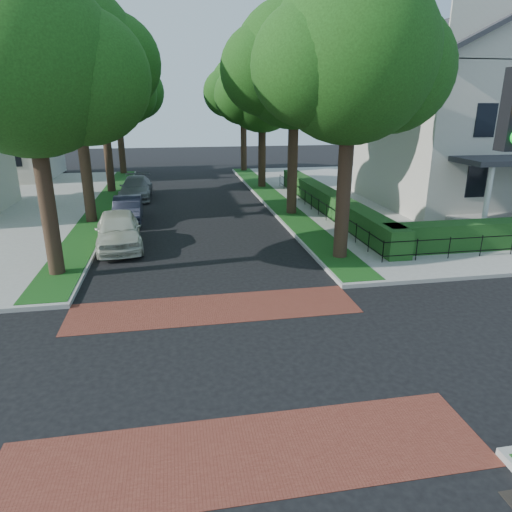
# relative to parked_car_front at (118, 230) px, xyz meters

# --- Properties ---
(ground) EXTENTS (120.00, 120.00, 0.00)m
(ground) POSITION_rel_parked_car_front_xyz_m (3.60, -10.40, -0.81)
(ground) COLOR black
(ground) RESTS_ON ground
(sidewalk_ne) EXTENTS (30.00, 30.00, 0.15)m
(sidewalk_ne) POSITION_rel_parked_car_front_xyz_m (23.10, 8.60, -0.74)
(sidewalk_ne) COLOR gray
(sidewalk_ne) RESTS_ON ground
(crosswalk_far) EXTENTS (9.00, 2.20, 0.01)m
(crosswalk_far) POSITION_rel_parked_car_front_xyz_m (3.60, -7.20, -0.81)
(crosswalk_far) COLOR maroon
(crosswalk_far) RESTS_ON ground
(crosswalk_near) EXTENTS (9.00, 2.20, 0.01)m
(crosswalk_near) POSITION_rel_parked_car_front_xyz_m (3.60, -13.60, -0.81)
(crosswalk_near) COLOR maroon
(crosswalk_near) RESTS_ON ground
(grass_strip_ne) EXTENTS (1.60, 29.80, 0.02)m
(grass_strip_ne) POSITION_rel_parked_car_front_xyz_m (9.00, 8.70, -0.65)
(grass_strip_ne) COLOR #154213
(grass_strip_ne) RESTS_ON sidewalk_ne
(grass_strip_nw) EXTENTS (1.60, 29.80, 0.02)m
(grass_strip_nw) POSITION_rel_parked_car_front_xyz_m (-1.80, 8.70, -0.65)
(grass_strip_nw) COLOR #154213
(grass_strip_nw) RESTS_ON sidewalk_nw
(tree_right_near) EXTENTS (7.75, 6.67, 10.66)m
(tree_right_near) POSITION_rel_parked_car_front_xyz_m (9.20, -3.17, 6.81)
(tree_right_near) COLOR black
(tree_right_near) RESTS_ON sidewalk_ne
(tree_right_mid) EXTENTS (8.25, 7.09, 11.22)m
(tree_right_mid) POSITION_rel_parked_car_front_xyz_m (9.21, 4.85, 7.17)
(tree_right_mid) COLOR black
(tree_right_mid) RESTS_ON sidewalk_ne
(tree_right_far) EXTENTS (7.25, 6.23, 9.74)m
(tree_right_far) POSITION_rel_parked_car_front_xyz_m (9.20, 13.82, 6.09)
(tree_right_far) COLOR black
(tree_right_far) RESTS_ON sidewalk_ne
(tree_right_back) EXTENTS (7.50, 6.45, 10.20)m
(tree_right_back) POSITION_rel_parked_car_front_xyz_m (9.20, 22.83, 6.45)
(tree_right_back) COLOR black
(tree_right_back) RESTS_ON sidewalk_ne
(tree_left_near) EXTENTS (7.50, 6.45, 10.20)m
(tree_left_near) POSITION_rel_parked_car_front_xyz_m (-1.80, -3.17, 6.45)
(tree_left_near) COLOR black
(tree_left_near) RESTS_ON sidewalk_nw
(tree_left_mid) EXTENTS (8.00, 6.88, 11.48)m
(tree_left_mid) POSITION_rel_parked_car_front_xyz_m (-1.79, 4.84, 7.53)
(tree_left_mid) COLOR black
(tree_left_mid) RESTS_ON sidewalk_nw
(tree_left_far) EXTENTS (7.00, 6.02, 9.86)m
(tree_left_far) POSITION_rel_parked_car_front_xyz_m (-1.80, 13.81, 6.31)
(tree_left_far) COLOR black
(tree_left_far) RESTS_ON sidewalk_nw
(tree_left_back) EXTENTS (7.75, 6.66, 10.44)m
(tree_left_back) POSITION_rel_parked_car_front_xyz_m (-1.80, 22.83, 6.60)
(tree_left_back) COLOR black
(tree_left_back) RESTS_ON sidewalk_nw
(hedge_main_road) EXTENTS (1.00, 18.00, 1.20)m
(hedge_main_road) POSITION_rel_parked_car_front_xyz_m (11.30, 4.60, -0.06)
(hedge_main_road) COLOR #194317
(hedge_main_road) RESTS_ON sidewalk_ne
(fence_main_road) EXTENTS (0.06, 18.00, 0.90)m
(fence_main_road) POSITION_rel_parked_car_front_xyz_m (10.50, 4.60, -0.21)
(fence_main_road) COLOR black
(fence_main_road) RESTS_ON sidewalk_ne
(house_victorian) EXTENTS (13.00, 13.05, 12.48)m
(house_victorian) POSITION_rel_parked_car_front_xyz_m (21.11, 5.51, 5.21)
(house_victorian) COLOR beige
(house_victorian) RESTS_ON sidewalk_ne
(parked_car_front) EXTENTS (2.45, 4.96, 1.63)m
(parked_car_front) POSITION_rel_parked_car_front_xyz_m (0.00, 0.00, 0.00)
(parked_car_front) COLOR beige
(parked_car_front) RESTS_ON ground
(parked_car_middle) EXTENTS (1.59, 4.19, 1.37)m
(parked_car_middle) POSITION_rel_parked_car_front_xyz_m (0.00, 4.70, -0.13)
(parked_car_middle) COLOR #202231
(parked_car_middle) RESTS_ON ground
(parked_car_rear) EXTENTS (2.04, 4.97, 1.44)m
(parked_car_rear) POSITION_rel_parked_car_front_xyz_m (-0.00, 11.30, -0.09)
(parked_car_rear) COLOR slate
(parked_car_rear) RESTS_ON ground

